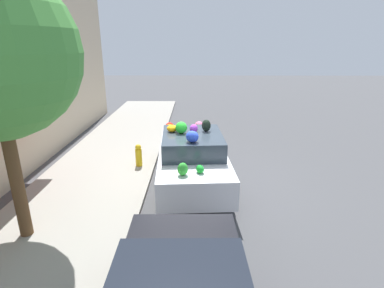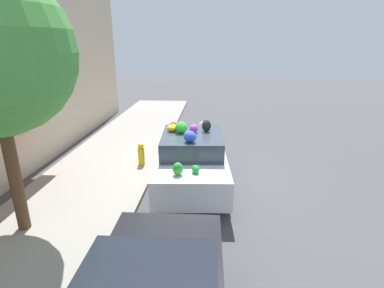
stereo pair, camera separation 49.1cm
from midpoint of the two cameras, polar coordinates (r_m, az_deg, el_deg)
ground_plane at (r=8.56m, az=-2.21°, el=-7.31°), size 60.00×60.00×0.00m
sidewalk_curb at (r=9.06m, az=-19.65°, el=-6.51°), size 24.00×3.20×0.12m
fire_hydrant at (r=9.43m, az=-11.61°, el=-2.13°), size 0.20×0.20×0.70m
art_car at (r=8.24m, az=-1.80°, el=-2.36°), size 4.38×2.02×1.80m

